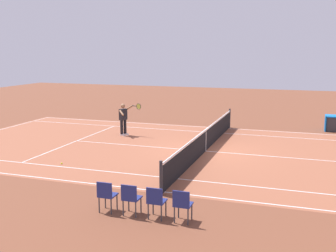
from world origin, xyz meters
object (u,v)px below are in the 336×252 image
(tennis_net, at_px, (206,140))
(spectator_chair_1, at_px, (156,200))
(spectator_chair_2, at_px, (131,197))
(spectator_chair_3, at_px, (107,194))
(spectator_chair_0, at_px, (182,203))
(tennis_player_near, at_px, (124,118))
(tennis_ball, at_px, (62,163))

(tennis_net, bearing_deg, spectator_chair_1, 93.62)
(spectator_chair_2, height_order, spectator_chair_3, same)
(spectator_chair_1, relative_size, spectator_chair_2, 1.00)
(spectator_chair_1, height_order, spectator_chair_2, same)
(spectator_chair_0, height_order, spectator_chair_1, same)
(spectator_chair_2, bearing_deg, tennis_player_near, -64.39)
(tennis_net, bearing_deg, spectator_chair_0, 98.98)
(tennis_net, xyz_separation_m, spectator_chair_1, (-0.48, 7.52, 0.03))
(tennis_net, xyz_separation_m, tennis_player_near, (4.76, -1.92, 0.44))
(tennis_player_near, bearing_deg, spectator_chair_3, 112.00)
(tennis_ball, distance_m, spectator_chair_3, 5.37)
(spectator_chair_0, relative_size, spectator_chair_2, 1.00)
(spectator_chair_1, distance_m, spectator_chair_2, 0.71)
(tennis_player_near, height_order, spectator_chair_1, tennis_player_near)
(tennis_net, height_order, tennis_player_near, tennis_player_near)
(tennis_player_near, distance_m, spectator_chair_1, 10.81)
(tennis_net, relative_size, spectator_chair_1, 13.30)
(spectator_chair_1, xyz_separation_m, spectator_chair_3, (1.42, 0.00, 0.00))
(tennis_player_near, bearing_deg, spectator_chair_1, 119.02)
(spectator_chair_2, bearing_deg, tennis_net, -91.79)
(tennis_player_near, bearing_deg, tennis_ball, 89.80)
(spectator_chair_0, height_order, spectator_chair_2, same)
(tennis_net, height_order, tennis_ball, tennis_net)
(spectator_chair_0, bearing_deg, spectator_chair_2, 0.00)
(spectator_chair_0, relative_size, spectator_chair_1, 1.00)
(tennis_net, height_order, spectator_chair_0, tennis_net)
(spectator_chair_1, xyz_separation_m, spectator_chair_2, (0.71, 0.00, 0.00))
(tennis_ball, bearing_deg, spectator_chair_2, 140.69)
(spectator_chair_1, height_order, spectator_chair_3, same)
(tennis_ball, bearing_deg, tennis_player_near, -90.20)
(tennis_net, distance_m, spectator_chair_1, 7.54)
(spectator_chair_2, bearing_deg, spectator_chair_0, 180.00)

